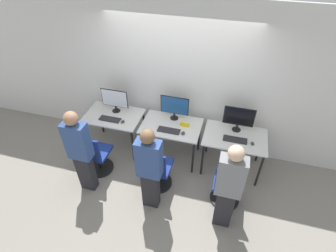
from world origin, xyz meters
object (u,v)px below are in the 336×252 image
(keyboard_left, at_px, (110,119))
(monitor_center, at_px, (174,107))
(mouse_center, at_px, (183,133))
(mouse_right, at_px, (252,144))
(mouse_left, at_px, (123,122))
(office_chair_left, at_px, (96,156))
(keyboard_right, at_px, (235,140))
(office_chair_center, at_px, (157,171))
(office_chair_right, at_px, (227,188))
(monitor_left, at_px, (115,99))
(person_left, at_px, (80,150))
(monitor_right, at_px, (239,118))
(person_right, at_px, (229,186))
(keyboard_center, at_px, (169,130))
(person_center, at_px, (149,168))

(keyboard_left, height_order, monitor_center, monitor_center)
(mouse_center, height_order, mouse_right, same)
(keyboard_left, height_order, mouse_center, mouse_center)
(mouse_left, bearing_deg, mouse_center, -0.89)
(office_chair_left, relative_size, keyboard_right, 2.27)
(office_chair_center, bearing_deg, mouse_left, 143.63)
(mouse_left, xyz_separation_m, office_chair_right, (1.98, -0.64, -0.41))
(office_chair_left, relative_size, mouse_right, 9.93)
(office_chair_left, bearing_deg, monitor_center, 38.83)
(monitor_left, relative_size, mouse_center, 5.71)
(monitor_center, relative_size, mouse_right, 5.71)
(mouse_right, bearing_deg, person_left, -159.17)
(monitor_center, distance_m, monitor_right, 1.12)
(person_right, bearing_deg, keyboard_center, 137.92)
(monitor_center, relative_size, person_right, 0.33)
(keyboard_center, relative_size, keyboard_right, 1.00)
(keyboard_left, bearing_deg, monitor_center, 17.61)
(person_left, bearing_deg, keyboard_left, 88.05)
(monitor_left, height_order, mouse_center, monitor_left)
(person_right, bearing_deg, person_center, 178.40)
(mouse_left, distance_m, mouse_center, 1.12)
(office_chair_left, height_order, person_right, person_right)
(keyboard_left, height_order, office_chair_center, office_chair_center)
(monitor_right, xyz_separation_m, mouse_right, (0.28, -0.31, -0.25))
(person_center, bearing_deg, keyboard_right, 42.11)
(person_right, bearing_deg, person_left, 178.33)
(mouse_center, height_order, person_center, person_center)
(monitor_center, bearing_deg, office_chair_left, -141.17)
(person_left, bearing_deg, keyboard_right, 23.70)
(monitor_right, distance_m, mouse_right, 0.48)
(mouse_right, bearing_deg, keyboard_center, -178.39)
(monitor_center, xyz_separation_m, keyboard_center, (0.00, -0.38, -0.25))
(monitor_right, distance_m, person_right, 1.36)
(monitor_center, distance_m, person_right, 1.78)
(keyboard_left, distance_m, mouse_center, 1.38)
(monitor_center, relative_size, monitor_right, 1.00)
(mouse_center, xyz_separation_m, office_chair_right, (0.86, -0.62, -0.41))
(office_chair_center, bearing_deg, monitor_right, 39.25)
(monitor_right, relative_size, keyboard_right, 1.31)
(keyboard_left, xyz_separation_m, office_chair_left, (-0.05, -0.59, -0.40))
(mouse_center, bearing_deg, office_chair_left, -158.71)
(monitor_left, xyz_separation_m, person_left, (-0.03, -1.23, -0.16))
(mouse_left, relative_size, person_center, 0.06)
(office_chair_center, relative_size, keyboard_right, 2.27)
(keyboard_right, xyz_separation_m, mouse_right, (0.28, -0.03, 0.01))
(monitor_left, height_order, keyboard_center, monitor_left)
(keyboard_left, bearing_deg, monitor_right, 8.27)
(mouse_left, bearing_deg, monitor_left, 131.57)
(keyboard_left, bearing_deg, office_chair_center, -29.77)
(office_chair_center, height_order, monitor_right, monitor_right)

